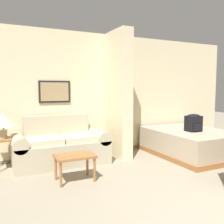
% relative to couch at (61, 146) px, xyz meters
% --- Properties ---
extents(wall_back, '(6.70, 0.16, 2.60)m').
position_rel_couch_xyz_m(wall_back, '(1.14, 0.48, 0.97)').
color(wall_back, beige).
rests_on(wall_back, ground_plane).
extents(wall_partition_pillar, '(0.24, 0.83, 2.60)m').
position_rel_couch_xyz_m(wall_partition_pillar, '(1.24, 0.01, 0.97)').
color(wall_partition_pillar, beige).
rests_on(wall_partition_pillar, ground_plane).
extents(couch, '(1.76, 0.84, 0.90)m').
position_rel_couch_xyz_m(couch, '(0.00, 0.00, 0.00)').
color(couch, '#B7AD8E').
rests_on(couch, ground_plane).
extents(coffee_table, '(0.60, 0.40, 0.41)m').
position_rel_couch_xyz_m(coffee_table, '(-0.02, -1.00, 0.02)').
color(coffee_table, '#996033').
rests_on(coffee_table, ground_plane).
extents(side_table, '(0.40, 0.40, 0.56)m').
position_rel_couch_xyz_m(side_table, '(-0.99, 0.05, 0.12)').
color(side_table, '#996033').
rests_on(side_table, ground_plane).
extents(table_lamp, '(0.37, 0.37, 0.43)m').
position_rel_couch_xyz_m(table_lamp, '(-0.99, 0.05, 0.54)').
color(table_lamp, tan).
rests_on(table_lamp, side_table).
extents(bed, '(1.44, 1.91, 0.54)m').
position_rel_couch_xyz_m(bed, '(2.66, -0.57, -0.05)').
color(bed, '#996033').
rests_on(bed, ground_plane).
extents(backpack, '(0.30, 0.26, 0.36)m').
position_rel_couch_xyz_m(backpack, '(2.62, -0.73, 0.40)').
color(backpack, black).
rests_on(backpack, bed).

